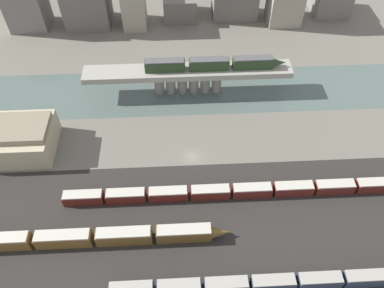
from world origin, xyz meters
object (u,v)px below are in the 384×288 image
Objects in this scene: train_on_bridge at (214,64)px; train_yard_mid at (100,237)px; warehouse_building at (16,138)px; train_yard_far at (236,191)px; train_yard_near at (278,283)px.

train_yard_mid is at bearing -120.56° from train_on_bridge.
warehouse_building is at bearing 131.19° from train_yard_mid.
warehouse_building is (-58.36, 18.41, 2.63)m from train_yard_far.
train_yard_mid is (-30.22, -51.18, -8.64)m from train_on_bridge.
train_yard_mid is 34.39m from train_yard_far.
train_on_bridge is at bearing 59.44° from train_yard_mid.
train_on_bridge is at bearing 93.34° from train_yard_far.
warehouse_building is (-64.21, 41.72, 2.48)m from train_yard_near.
warehouse_building reaches higher than train_yard_far.
train_yard_near is 76.62m from warehouse_building.
train_yard_near is 1.23× the size of train_yard_mid.
train_yard_far is at bearing -17.51° from warehouse_building.
train_yard_near is at bearing -75.90° from train_yard_far.
train_yard_near is 40.32m from train_yard_mid.
train_on_bridge is 2.13× the size of warehouse_building.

